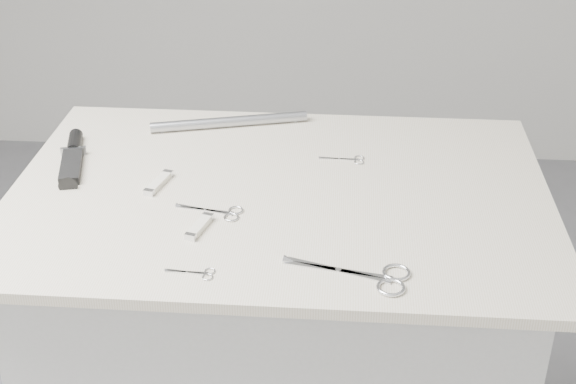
# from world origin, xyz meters

# --- Properties ---
(plinth) EXTENTS (0.90, 0.60, 0.90)m
(plinth) POSITION_xyz_m (0.00, 0.00, 0.45)
(plinth) COLOR beige
(plinth) RESTS_ON ground
(display_board) EXTENTS (1.00, 0.70, 0.02)m
(display_board) POSITION_xyz_m (0.00, 0.00, 0.91)
(display_board) COLOR beige
(display_board) RESTS_ON plinth
(large_shears) EXTENTS (0.20, 0.10, 0.01)m
(large_shears) POSITION_xyz_m (0.17, -0.27, 0.92)
(large_shears) COLOR silver
(large_shears) RESTS_ON display_board
(embroidery_scissors_a) EXTENTS (0.12, 0.05, 0.00)m
(embroidery_scissors_a) POSITION_xyz_m (-0.09, -0.09, 0.92)
(embroidery_scissors_a) COLOR silver
(embroidery_scissors_a) RESTS_ON display_board
(embroidery_scissors_b) EXTENTS (0.09, 0.04, 0.00)m
(embroidery_scissors_b) POSITION_xyz_m (0.13, 0.13, 0.92)
(embroidery_scissors_b) COLOR silver
(embroidery_scissors_b) RESTS_ON display_board
(tiny_scissors) EXTENTS (0.08, 0.03, 0.00)m
(tiny_scissors) POSITION_xyz_m (-0.10, -0.28, 0.92)
(tiny_scissors) COLOR silver
(tiny_scissors) RESTS_ON display_board
(sheathed_knife) EXTENTS (0.08, 0.21, 0.03)m
(sheathed_knife) POSITION_xyz_m (-0.42, 0.09, 0.93)
(sheathed_knife) COLOR black
(sheathed_knife) RESTS_ON display_board
(pocket_knife_a) EXTENTS (0.04, 0.09, 0.01)m
(pocket_knife_a) POSITION_xyz_m (-0.23, 0.00, 0.93)
(pocket_knife_a) COLOR silver
(pocket_knife_a) RESTS_ON display_board
(pocket_knife_b) EXTENTS (0.04, 0.08, 0.01)m
(pocket_knife_b) POSITION_xyz_m (-0.12, -0.15, 0.93)
(pocket_knife_b) COLOR silver
(pocket_knife_b) RESTS_ON display_board
(metal_rail) EXTENTS (0.33, 0.11, 0.02)m
(metal_rail) POSITION_xyz_m (-0.13, 0.27, 0.93)
(metal_rail) COLOR #999BA1
(metal_rail) RESTS_ON display_board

